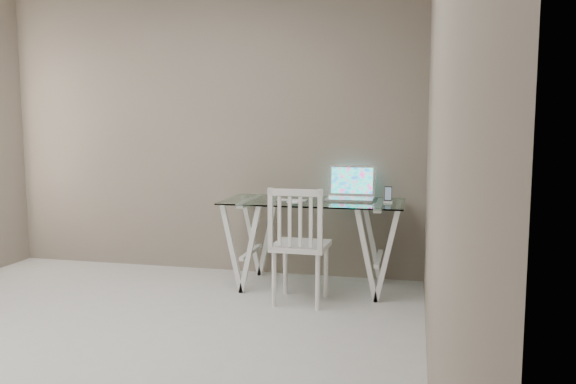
{
  "coord_description": "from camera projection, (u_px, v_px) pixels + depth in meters",
  "views": [
    {
      "loc": [
        1.91,
        -2.74,
        1.37
      ],
      "look_at": [
        0.93,
        1.55,
        0.85
      ],
      "focal_mm": 35.0,
      "sensor_mm": 36.0,
      "label": 1
    }
  ],
  "objects": [
    {
      "name": "room",
      "position": [
        49.0,
        62.0,
        3.06
      ],
      "size": [
        4.5,
        4.52,
        2.71
      ],
      "color": "#B1AFA9",
      "rests_on": "ground"
    },
    {
      "name": "desk",
      "position": [
        313.0,
        243.0,
        4.74
      ],
      "size": [
        1.5,
        0.7,
        0.75
      ],
      "color": "silver",
      "rests_on": "ground"
    },
    {
      "name": "chair",
      "position": [
        299.0,
        240.0,
        4.27
      ],
      "size": [
        0.43,
        0.43,
        0.91
      ],
      "rotation": [
        0.0,
        0.0,
        -0.03
      ],
      "color": "silver",
      "rests_on": "ground"
    },
    {
      "name": "laptop",
      "position": [
        351.0,
        191.0,
        4.81
      ],
      "size": [
        0.4,
        0.33,
        0.28
      ],
      "color": "silver",
      "rests_on": "desk"
    },
    {
      "name": "keyboard",
      "position": [
        292.0,
        200.0,
        4.69
      ],
      "size": [
        0.26,
        0.11,
        0.01
      ],
      "primitive_type": "cube",
      "color": "silver",
      "rests_on": "desk"
    },
    {
      "name": "mouse",
      "position": [
        293.0,
        202.0,
        4.48
      ],
      "size": [
        0.11,
        0.06,
        0.03
      ],
      "primitive_type": "ellipsoid",
      "color": "white",
      "rests_on": "desk"
    },
    {
      "name": "phone_dock",
      "position": [
        388.0,
        198.0,
        4.57
      ],
      "size": [
        0.07,
        0.07,
        0.13
      ],
      "color": "white",
      "rests_on": "desk"
    }
  ]
}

